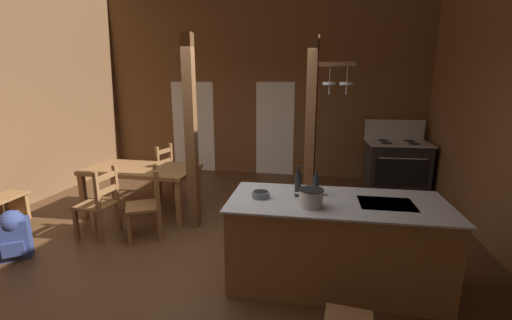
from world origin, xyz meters
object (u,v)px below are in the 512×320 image
backpack (14,233)px  bottle_short_on_counter (298,184)px  ladderback_chair_by_post (147,204)px  ladderback_chair_at_table_end (100,204)px  bottle_tall_on_counter (316,184)px  ladderback_chair_near_window (171,173)px  kitchen_island (335,242)px  stockpot_on_counter (311,198)px  mixing_bowl_on_counter (261,194)px  dining_table (142,173)px  stove_range (396,165)px

backpack → bottle_short_on_counter: 3.39m
ladderback_chair_by_post → bottle_short_on_counter: size_ratio=2.93×
ladderback_chair_at_table_end → bottle_tall_on_counter: size_ratio=3.84×
ladderback_chair_by_post → ladderback_chair_near_window: bearing=103.5°
kitchen_island → stockpot_on_counter: (-0.25, -0.21, 0.54)m
stockpot_on_counter → mixing_bowl_on_counter: size_ratio=1.71×
ladderback_chair_near_window → ladderback_chair_at_table_end: (-0.27, -1.66, 0.00)m
dining_table → bottle_tall_on_counter: size_ratio=6.92×
bottle_tall_on_counter → bottle_short_on_counter: bottle_short_on_counter is taller
mixing_bowl_on_counter → bottle_tall_on_counter: 0.61m
ladderback_chair_by_post → bottle_short_on_counter: bottle_short_on_counter is taller
kitchen_island → bottle_short_on_counter: (-0.40, 0.06, 0.58)m
bottle_tall_on_counter → kitchen_island: bearing=-42.1°
stove_range → bottle_tall_on_counter: (-1.48, -3.27, 0.52)m
dining_table → mixing_bowl_on_counter: 2.63m
ladderback_chair_near_window → ladderback_chair_at_table_end: size_ratio=1.00×
stockpot_on_counter → stove_range: bearing=67.6°
stockpot_on_counter → dining_table: bearing=148.9°
stockpot_on_counter → bottle_short_on_counter: 0.31m
bottle_short_on_counter → ladderback_chair_by_post: bearing=164.5°
ladderback_chair_by_post → bottle_tall_on_counter: size_ratio=3.84×
ladderback_chair_by_post → bottle_tall_on_counter: bearing=-11.0°
stove_range → mixing_bowl_on_counter: stove_range is taller
ladderback_chair_by_post → kitchen_island: bearing=-14.4°
bottle_tall_on_counter → bottle_short_on_counter: (-0.18, -0.13, 0.03)m
backpack → bottle_short_on_counter: (3.30, 0.29, 0.71)m
stove_range → mixing_bowl_on_counter: bearing=-119.9°
bottle_tall_on_counter → stove_range: bearing=65.7°
dining_table → mixing_bowl_on_counter: mixing_bowl_on_counter is taller
ladderback_chair_by_post → mixing_bowl_on_counter: bearing=-22.1°
ladderback_chair_at_table_end → bottle_short_on_counter: (2.69, -0.47, 0.58)m
dining_table → backpack: (-0.76, -1.63, -0.34)m
ladderback_chair_near_window → stockpot_on_counter: stockpot_on_counter is taller
ladderback_chair_by_post → stockpot_on_counter: size_ratio=3.08×
ladderback_chair_at_table_end → backpack: size_ratio=1.59×
ladderback_chair_by_post → stockpot_on_counter: (2.18, -0.84, 0.53)m
stockpot_on_counter → mixing_bowl_on_counter: 0.54m
kitchen_island → stove_range: bearing=70.0°
bottle_short_on_counter → mixing_bowl_on_counter: bearing=-162.9°
stockpot_on_counter → ladderback_chair_near_window: bearing=136.8°
kitchen_island → mixing_bowl_on_counter: (-0.77, -0.05, 0.48)m
backpack → ladderback_chair_near_window: bearing=69.9°
backpack → ladderback_chair_at_table_end: bearing=50.8°
mixing_bowl_on_counter → bottle_short_on_counter: bottle_short_on_counter is taller
backpack → bottle_short_on_counter: bearing=4.9°
dining_table → kitchen_island: bearing=-25.6°
mixing_bowl_on_counter → stove_range: bearing=60.1°
stove_range → mixing_bowl_on_counter: size_ratio=7.32×
ladderback_chair_near_window → mixing_bowl_on_counter: bearing=-47.6°
bottle_tall_on_counter → dining_table: bearing=156.0°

